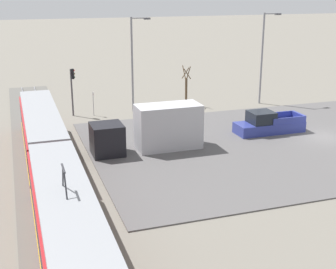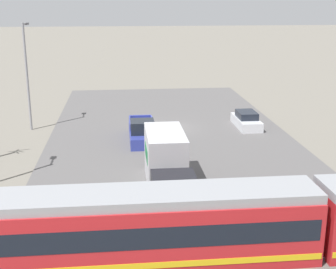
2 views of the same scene
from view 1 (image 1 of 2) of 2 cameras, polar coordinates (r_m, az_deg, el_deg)
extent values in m
plane|color=slate|center=(40.41, 18.19, -0.33)|extent=(320.00, 320.00, 0.00)
cube|color=#565454|center=(40.40, 18.20, -0.28)|extent=(20.32, 37.69, 0.08)
cube|color=#5B5954|center=(32.83, -14.48, -4.03)|extent=(56.73, 4.40, 0.08)
cube|color=gray|center=(32.84, -13.24, -3.72)|extent=(55.60, 0.10, 0.14)
cube|color=gray|center=(32.76, -15.75, -3.97)|extent=(55.60, 0.10, 0.14)
cube|color=#B21E23|center=(21.43, -12.11, -11.47)|extent=(14.20, 2.60, 2.92)
cube|color=black|center=(21.27, -12.17, -10.65)|extent=(13.77, 2.63, 0.97)
cube|color=gold|center=(21.88, -11.96, -13.55)|extent=(14.06, 2.64, 0.28)
cube|color=gray|center=(20.69, -12.41, -7.43)|extent=(14.20, 2.39, 0.42)
cube|color=#B21E23|center=(34.88, -15.03, -0.18)|extent=(14.20, 2.60, 2.92)
cube|color=black|center=(34.78, -15.07, 0.37)|extent=(13.77, 2.63, 0.97)
cube|color=gold|center=(35.16, -14.91, -1.58)|extent=(14.06, 2.64, 0.28)
cube|color=gray|center=(34.43, -15.25, 2.47)|extent=(14.20, 2.39, 0.42)
cylinder|color=#2D2D33|center=(19.97, -12.40, -5.97)|extent=(0.66, 0.07, 1.15)
cylinder|color=#2D2D33|center=(20.80, -12.69, -5.02)|extent=(0.66, 0.07, 1.15)
cube|color=#2D2D33|center=(20.18, -12.65, -4.05)|extent=(1.10, 0.08, 0.06)
cube|color=black|center=(34.29, -7.43, -0.58)|extent=(2.34, 2.28, 2.27)
cube|color=#B2B2B7|center=(35.27, 0.03, 1.00)|extent=(2.34, 4.84, 3.34)
cube|color=#196B38|center=(36.26, -0.56, 2.01)|extent=(0.02, 2.42, 0.84)
cube|color=navy|center=(40.29, 12.22, 0.90)|extent=(2.04, 5.87, 0.90)
cube|color=black|center=(39.64, 11.29, 2.08)|extent=(1.88, 2.00, 0.97)
cube|color=navy|center=(41.50, 13.10, 2.34)|extent=(0.12, 2.94, 0.52)
cube|color=navy|center=(39.97, 14.49, 1.66)|extent=(0.12, 2.94, 0.52)
cube|color=navy|center=(41.59, 15.64, 2.17)|extent=(1.88, 0.23, 0.52)
cube|color=red|center=(42.38, 15.10, 1.88)|extent=(0.14, 0.04, 0.18)
cylinder|color=#47474C|center=(45.30, -11.63, 5.02)|extent=(0.16, 0.16, 4.51)
cube|color=black|center=(44.98, -11.54, 7.26)|extent=(0.28, 0.22, 0.95)
sphere|color=red|center=(44.94, -11.41, 7.67)|extent=(0.18, 0.18, 0.18)
sphere|color=#3C2C06|center=(44.99, -11.38, 7.27)|extent=(0.18, 0.18, 0.18)
sphere|color=black|center=(45.05, -11.36, 6.87)|extent=(0.18, 0.18, 0.18)
cylinder|color=brown|center=(48.54, 2.23, 5.23)|extent=(0.24, 0.24, 2.91)
cylinder|color=brown|center=(48.39, 2.15, 7.50)|extent=(0.09, 0.83, 1.12)
cylinder|color=brown|center=(48.06, 1.98, 7.56)|extent=(0.99, 0.09, 1.36)
cylinder|color=brown|center=(47.93, 2.36, 7.40)|extent=(0.09, 0.83, 1.12)
cylinder|color=brown|center=(48.23, 2.54, 7.59)|extent=(0.99, 0.09, 1.36)
cylinder|color=gray|center=(45.87, -4.39, 8.41)|extent=(0.20, 0.20, 9.12)
cylinder|color=gray|center=(45.59, -3.52, 13.99)|extent=(0.12, 1.60, 0.12)
cube|color=#515156|center=(45.79, -2.58, 13.94)|extent=(0.36, 0.60, 0.18)
cylinder|color=gray|center=(49.83, 11.36, 8.99)|extent=(0.20, 0.20, 9.36)
cylinder|color=gray|center=(49.79, 12.50, 14.20)|extent=(0.12, 1.60, 0.12)
cube|color=#515156|center=(50.18, 13.26, 14.10)|extent=(0.36, 0.60, 0.18)
cylinder|color=gray|center=(45.22, -9.08, 3.72)|extent=(0.06, 0.06, 2.32)
cube|color=white|center=(45.02, -9.10, 4.88)|extent=(0.32, 0.02, 0.44)
cube|color=red|center=(45.02, -9.09, 4.88)|extent=(0.31, 0.01, 0.10)
camera|label=2|loc=(38.55, -45.58, 11.80)|focal=50.00mm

